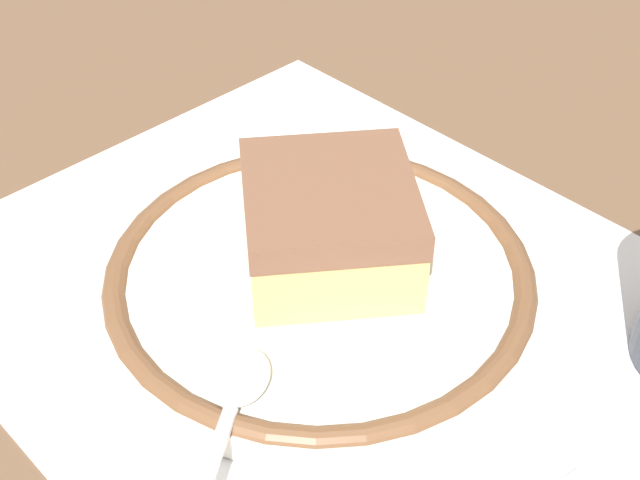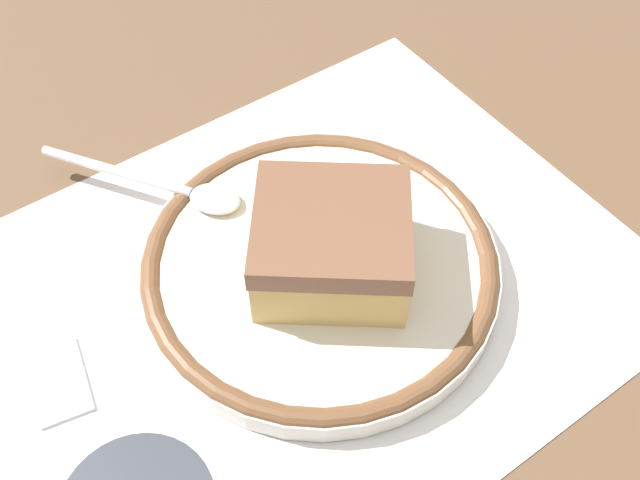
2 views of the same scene
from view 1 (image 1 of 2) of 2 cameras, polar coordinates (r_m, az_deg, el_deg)
ground_plane at (r=0.44m, az=1.28°, el=-4.53°), size 2.40×2.40×0.00m
placemat at (r=0.44m, az=1.28°, el=-4.46°), size 0.41×0.32×0.00m
plate at (r=0.44m, az=-0.00°, el=-2.54°), size 0.22×0.22×0.02m
cake_slice at (r=0.43m, az=0.64°, el=1.12°), size 0.12×0.12×0.05m
spoon at (r=0.37m, az=-6.47°, el=-12.49°), size 0.10×0.13×0.01m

